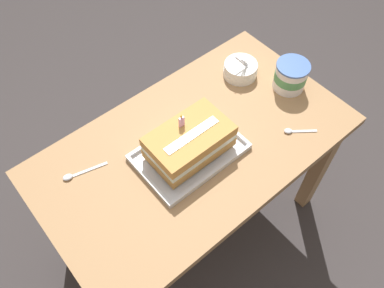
% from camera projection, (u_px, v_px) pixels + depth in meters
% --- Properties ---
extents(ground_plane, '(8.00, 8.00, 0.00)m').
position_uv_depth(ground_plane, '(194.00, 223.00, 2.03)').
color(ground_plane, '#383333').
extents(dining_table, '(1.17, 0.67, 0.71)m').
position_uv_depth(dining_table, '(194.00, 160.00, 1.54)').
color(dining_table, '#9E754C').
rests_on(dining_table, ground_plane).
extents(foil_tray, '(0.38, 0.26, 0.02)m').
position_uv_depth(foil_tray, '(189.00, 153.00, 1.42)').
color(foil_tray, silver).
rests_on(foil_tray, dining_table).
extents(birthday_cake, '(0.29, 0.18, 0.16)m').
position_uv_depth(birthday_cake, '(189.00, 142.00, 1.36)').
color(birthday_cake, '#C18944').
rests_on(birthday_cake, foil_tray).
extents(bowl_stack, '(0.14, 0.14, 0.12)m').
position_uv_depth(bowl_stack, '(240.00, 69.00, 1.63)').
color(bowl_stack, white).
rests_on(bowl_stack, dining_table).
extents(ice_cream_tub, '(0.13, 0.13, 0.12)m').
position_uv_depth(ice_cream_tub, '(291.00, 76.00, 1.57)').
color(ice_cream_tub, white).
rests_on(ice_cream_tub, dining_table).
extents(serving_spoon_near_tray, '(0.16, 0.06, 0.01)m').
position_uv_depth(serving_spoon_near_tray, '(73.00, 175.00, 1.37)').
color(serving_spoon_near_tray, silver).
rests_on(serving_spoon_near_tray, dining_table).
extents(serving_spoon_by_bowls, '(0.11, 0.09, 0.01)m').
position_uv_depth(serving_spoon_by_bowls, '(292.00, 131.00, 1.48)').
color(serving_spoon_by_bowls, silver).
rests_on(serving_spoon_by_bowls, dining_table).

